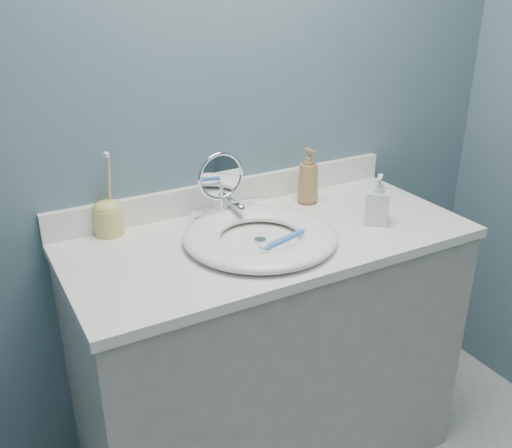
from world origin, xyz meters
TOP-DOWN VIEW (x-y plane):
  - back_wall at (0.00, 1.25)m, footprint 2.20×0.02m
  - vanity_cabinet at (0.00, 0.97)m, footprint 1.20×0.55m
  - countertop at (0.00, 0.97)m, footprint 1.22×0.57m
  - backsplash at (0.00, 1.24)m, footprint 1.22×0.02m
  - basin at (-0.05, 0.94)m, footprint 0.45×0.45m
  - drain at (-0.05, 0.94)m, footprint 0.04×0.04m
  - faucet at (-0.05, 1.14)m, footprint 0.25×0.13m
  - makeup_mirror at (-0.08, 1.13)m, footprint 0.15×0.09m
  - soap_bottle_amber at (0.24, 1.14)m, footprint 0.08×0.08m
  - soap_bottle_clear at (0.34, 0.89)m, footprint 0.10×0.10m
  - toothbrush_holder at (-0.42, 1.21)m, footprint 0.09×0.09m
  - toothbrush_lying at (-0.04, 0.84)m, footprint 0.17×0.06m

SIDE VIEW (x-z plane):
  - vanity_cabinet at x=0.00m, z-range 0.00..0.85m
  - countertop at x=0.00m, z-range 0.85..0.88m
  - drain at x=-0.05m, z-range 0.88..0.89m
  - basin at x=-0.05m, z-range 0.88..0.92m
  - faucet at x=-0.05m, z-range 0.87..0.95m
  - toothbrush_lying at x=-0.04m, z-range 0.92..0.93m
  - backsplash at x=0.00m, z-range 0.88..0.97m
  - toothbrush_holder at x=-0.42m, z-range 0.81..1.06m
  - soap_bottle_clear at x=0.34m, z-range 0.88..1.04m
  - soap_bottle_amber at x=0.24m, z-range 0.88..1.07m
  - makeup_mirror at x=-0.08m, z-range 0.89..1.12m
  - back_wall at x=0.00m, z-range 0.00..2.40m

